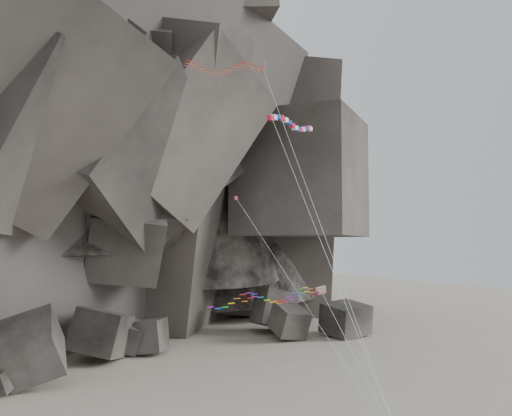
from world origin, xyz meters
TOP-DOWN VIEW (x-y plane):
  - headland at (0.00, 70.00)m, footprint 110.00×70.00m
  - boulder_field at (6.42, 34.27)m, footprint 82.88×18.93m
  - delta_kite at (-1.14, 4.14)m, footprint 8.75×15.95m
  - banner_kite at (7.49, 4.73)m, footprint 8.54×18.30m
  - parafoil_kite at (3.01, 3.59)m, footprint 12.75×15.32m
  - pennant_kite at (1.11, 0.10)m, footprint 3.99×15.41m

SIDE VIEW (x-z plane):
  - boulder_field at x=6.42m, z-range -2.03..6.98m
  - parafoil_kite at x=3.01m, z-range 6.22..16.76m
  - pennant_kite at x=1.11m, z-range 6.24..25.05m
  - banner_kite at x=7.49m, z-range 14.23..40.81m
  - delta_kite at x=-1.14m, z-range 15.91..47.38m
  - headland at x=0.00m, z-range 0.00..84.00m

